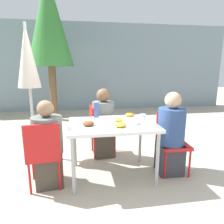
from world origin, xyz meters
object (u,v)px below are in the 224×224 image
Objects in this scene: chair_far at (98,127)px; person_far at (103,125)px; person_left at (48,147)px; chair_right at (172,137)px; person_right at (171,136)px; drinking_cup at (143,117)px; salad_bowl at (133,121)px; chair_left at (44,151)px; tree_behind_left at (49,21)px; bottle at (96,110)px; closed_umbrella at (28,62)px.

person_far reaches higher than chair_far.
chair_far is (0.70, 0.81, -0.01)m from person_left.
person_right reaches higher than chair_right.
chair_right is 1.12m from person_far.
person_left is 1.70m from chair_right.
person_left is 1.29× the size of chair_right.
person_left reaches higher than chair_right.
person_right is 0.47m from drinking_cup.
salad_bowl is (0.30, -0.75, 0.25)m from person_far.
person_right is 1.21m from chair_far.
tree_behind_left reaches higher than chair_left.
tree_behind_left is (-1.98, 3.41, 2.16)m from person_right.
salad_bowl is 4.19m from tree_behind_left.
person_right reaches higher than bottle.
salad_bowl is (1.13, 0.10, 0.29)m from chair_left.
drinking_cup is 0.02× the size of tree_behind_left.
chair_far reaches higher than salad_bowl.
person_left is at bearing -48.96° from person_far.
salad_bowl is (-0.18, -0.15, -0.01)m from drinking_cup.
drinking_cup is (1.65, -0.77, -0.76)m from closed_umbrella.
tree_behind_left reaches higher than bottle.
person_far reaches higher than person_left.
person_far is at bearing -36.77° from person_right.
person_right is 6.48× the size of salad_bowl.
chair_left is at bearing -121.85° from person_left.
closed_umbrella reaches higher than bottle.
chair_left is 1.17m from salad_bowl.
chair_left is 1.18m from person_far.
chair_right is (1.74, 0.21, 0.00)m from chair_left.
closed_umbrella reaches higher than person_far.
closed_umbrella reaches higher than person_right.
chair_right is (1.69, 0.12, -0.01)m from person_left.
person_far is at bearing 112.15° from salad_bowl.
tree_behind_left is at bearing 116.18° from drinking_cup.
person_left is at bearing -84.30° from tree_behind_left.
chair_far is 3.55× the size of bottle.
closed_umbrella is (-1.08, 0.13, 1.07)m from chair_far.
tree_behind_left reaches higher than person_right.
chair_left is 0.10m from person_left.
closed_umbrella is at bearing -18.46° from chair_right.
tree_behind_left is at bearing 108.16° from bottle.
person_left reaches higher than salad_bowl.
tree_behind_left is (-1.13, 2.69, 2.16)m from person_far.
person_left is 1.64m from person_right.
person_left is 4.56× the size of bottle.
person_far is 4.79× the size of bottle.
person_far is 3.63m from tree_behind_left.
closed_umbrella is (-0.34, 1.03, 1.07)m from chair_left.
person_right is at bearing 58.15° from chair_right.
bottle is at bearing -71.84° from tree_behind_left.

